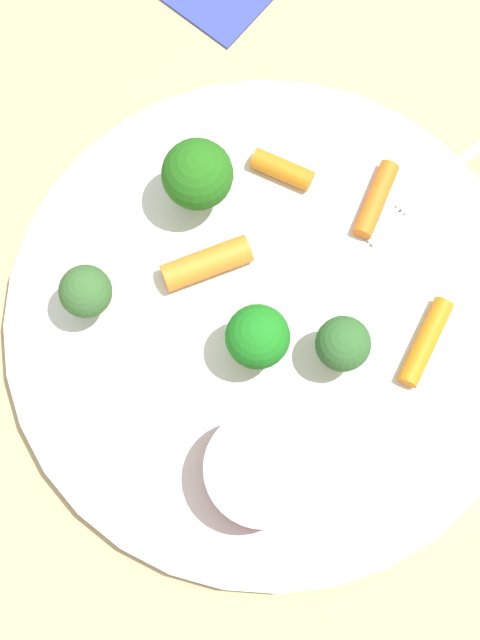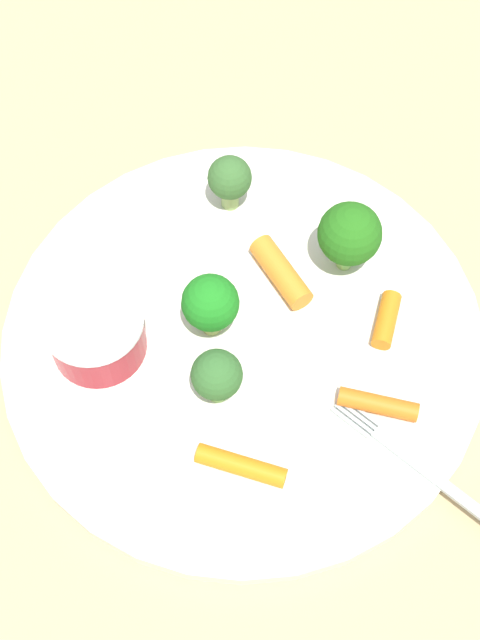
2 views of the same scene
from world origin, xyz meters
The scene contains 12 objects.
ground_plane centered at (0.00, 0.00, 0.00)m, with size 2.40×2.40×0.00m, color tan.
plate centered at (0.00, 0.00, 0.01)m, with size 0.31×0.31×0.01m, color silver.
sauce_cup centered at (-0.09, -0.03, 0.03)m, with size 0.06×0.06×0.04m.
broccoli_floret_0 centered at (0.05, 0.06, 0.05)m, with size 0.04×0.04×0.06m.
broccoli_floret_1 centered at (-0.03, 0.10, 0.04)m, with size 0.03×0.03×0.04m.
broccoli_floret_2 centered at (-0.01, -0.04, 0.04)m, with size 0.03×0.03×0.04m.
broccoli_floret_3 centered at (-0.02, 0.00, 0.04)m, with size 0.04×0.04×0.05m.
carrot_stick_0 centered at (0.09, 0.02, 0.02)m, with size 0.01×0.01×0.04m, color orange.
carrot_stick_1 centered at (0.02, -0.09, 0.02)m, with size 0.01×0.01×0.05m, color orange.
carrot_stick_2 centered at (0.09, -0.03, 0.02)m, with size 0.01×0.01×0.05m, color orange.
carrot_stick_3 centered at (0.02, 0.04, 0.02)m, with size 0.02×0.02×0.05m, color orange.
fork centered at (0.14, -0.08, 0.01)m, with size 0.16×0.09×0.00m.
Camera 1 is at (-0.15, -0.04, 0.55)m, focal length 54.05 mm.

